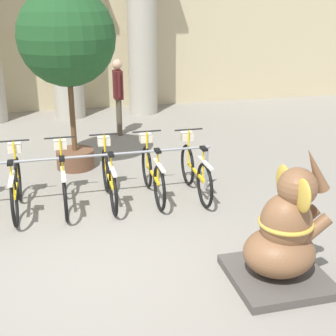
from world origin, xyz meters
TOP-DOWN VIEW (x-y plane):
  - ground_plane at (0.00, 0.00)m, footprint 60.00×60.00m
  - column_middle at (0.00, 7.60)m, footprint 0.97×0.97m
  - column_right at (2.01, 7.60)m, footprint 0.97×0.97m
  - bike_rack at (-0.03, 1.95)m, footprint 4.11×0.05m
  - bicycle_1 at (-1.09, 1.83)m, footprint 0.48×1.66m
  - bicycle_2 at (-0.38, 1.84)m, footprint 0.48×1.66m
  - bicycle_3 at (0.32, 1.85)m, footprint 0.48×1.66m
  - bicycle_4 at (1.02, 1.86)m, footprint 0.48×1.66m
  - bicycle_5 at (1.72, 1.79)m, footprint 0.48×1.66m
  - elephant_statue at (1.95, -0.83)m, footprint 1.07×1.07m
  - person_pedestrian at (1.03, 5.59)m, footprint 0.23×0.47m
  - potted_tree at (-0.11, 3.55)m, footprint 1.72×1.72m

SIDE VIEW (x-z plane):
  - ground_plane at x=0.00m, z-range 0.00..0.00m
  - bicycle_1 at x=-1.09m, z-range -0.09..0.92m
  - bicycle_2 at x=-0.38m, z-range -0.09..0.92m
  - bicycle_3 at x=0.32m, z-range -0.09..0.92m
  - bicycle_4 at x=1.02m, z-range -0.09..0.92m
  - bicycle_5 at x=1.72m, z-range -0.09..0.92m
  - elephant_statue at x=1.95m, z-range -0.26..1.36m
  - bike_rack at x=-0.03m, z-range 0.23..1.00m
  - person_pedestrian at x=1.03m, z-range 0.18..1.93m
  - potted_tree at x=-0.11m, z-range 0.70..3.98m
  - column_middle at x=0.00m, z-range 0.04..5.20m
  - column_right at x=2.01m, z-range 0.04..5.20m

